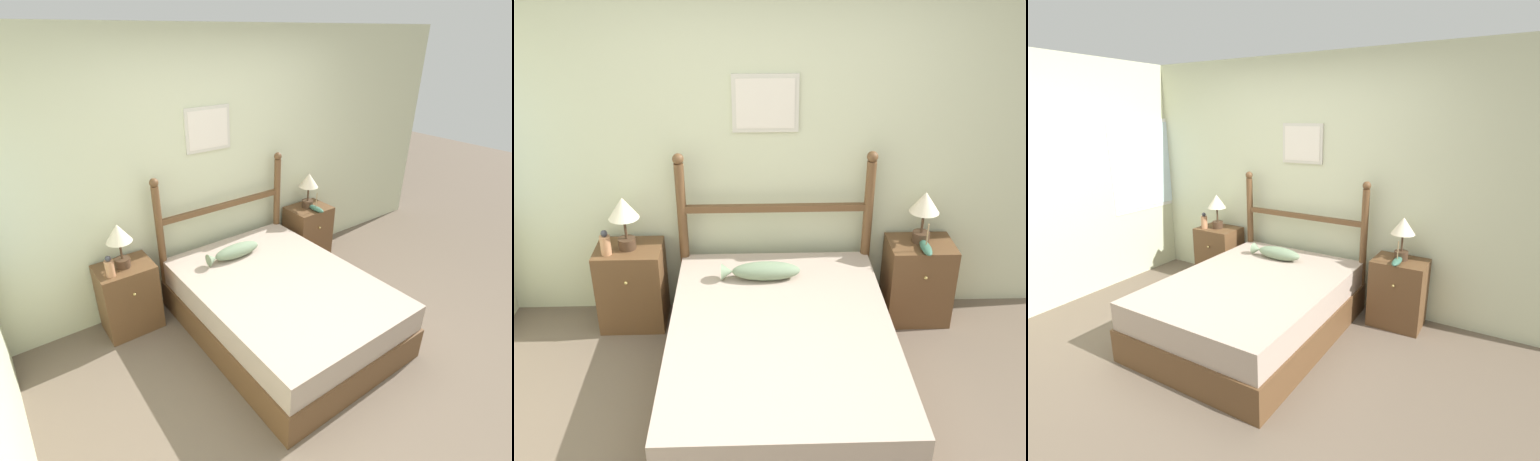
% 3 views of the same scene
% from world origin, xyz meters
% --- Properties ---
extents(wall_back, '(6.40, 0.08, 2.55)m').
position_xyz_m(wall_back, '(-0.00, 1.73, 1.28)').
color(wall_back, beige).
rests_on(wall_back, ground_plane).
extents(bed, '(1.45, 1.95, 0.52)m').
position_xyz_m(bed, '(-0.02, 0.64, 0.26)').
color(bed, brown).
rests_on(bed, ground_plane).
extents(headboard, '(1.46, 0.08, 1.34)m').
position_xyz_m(headboard, '(-0.02, 1.58, 0.73)').
color(headboard, brown).
rests_on(headboard, ground_plane).
extents(nightstand_left, '(0.49, 0.40, 0.65)m').
position_xyz_m(nightstand_left, '(-1.11, 1.48, 0.33)').
color(nightstand_left, brown).
rests_on(nightstand_left, ground_plane).
extents(nightstand_right, '(0.49, 0.40, 0.65)m').
position_xyz_m(nightstand_right, '(1.07, 1.48, 0.33)').
color(nightstand_right, brown).
rests_on(nightstand_right, ground_plane).
extents(table_lamp_left, '(0.22, 0.22, 0.41)m').
position_xyz_m(table_lamp_left, '(-1.11, 1.48, 0.94)').
color(table_lamp_left, '#422D1E').
rests_on(table_lamp_left, nightstand_left).
extents(table_lamp_right, '(0.22, 0.22, 0.41)m').
position_xyz_m(table_lamp_right, '(1.06, 1.51, 0.94)').
color(table_lamp_right, '#422D1E').
rests_on(table_lamp_right, nightstand_right).
extents(bottle, '(0.08, 0.08, 0.19)m').
position_xyz_m(bottle, '(-1.25, 1.39, 0.74)').
color(bottle, tan).
rests_on(bottle, nightstand_left).
extents(model_boat, '(0.07, 0.23, 0.22)m').
position_xyz_m(model_boat, '(1.07, 1.37, 0.68)').
color(model_boat, '#386651').
rests_on(model_boat, nightstand_right).
extents(fish_pillow, '(0.56, 0.15, 0.13)m').
position_xyz_m(fish_pillow, '(-0.13, 1.22, 0.59)').
color(fish_pillow, gray).
rests_on(fish_pillow, bed).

